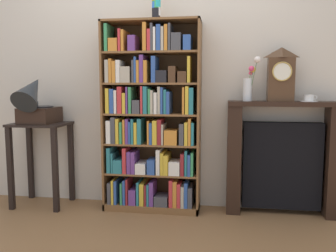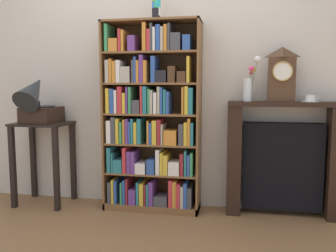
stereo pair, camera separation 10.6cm
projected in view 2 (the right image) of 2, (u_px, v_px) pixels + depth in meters
The scene contains 10 objects.
ground_plane at pixel (150, 212), 3.20m from camera, with size 7.43×6.40×0.02m, color brown.
wall_back at pixel (162, 66), 3.30m from camera, with size 4.43×0.08×2.60m, color beige.
bookshelf at pixel (151, 124), 3.18m from camera, with size 0.86×0.29×1.68m.
cup_stack at pixel (156, 5), 3.05m from camera, with size 0.08×0.07×0.26m.
side_table_left at pixel (43, 147), 3.36m from camera, with size 0.50×0.40×0.78m.
gramophone at pixel (37, 102), 3.24m from camera, with size 0.29×0.50×0.49m.
fireplace_mantel at pixel (283, 160), 3.06m from camera, with size 0.95×0.22×0.99m.
mantel_clock at pixel (282, 74), 2.97m from camera, with size 0.21×0.13×0.45m.
flower_vase at pixel (249, 84), 3.02m from camera, with size 0.14×0.14×0.38m.
teacup_with_saucer at pixel (310, 99), 2.95m from camera, with size 0.15×0.15×0.06m.
Camera 2 is at (0.73, -3.00, 1.13)m, focal length 38.06 mm.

